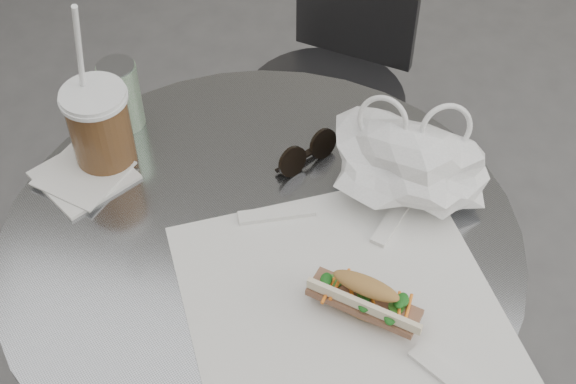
% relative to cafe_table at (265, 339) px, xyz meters
% --- Properties ---
extents(cafe_table, '(0.76, 0.76, 0.74)m').
position_rel_cafe_table_xyz_m(cafe_table, '(0.00, 0.00, 0.00)').
color(cafe_table, slate).
rests_on(cafe_table, ground).
extents(chair_far, '(0.37, 0.40, 0.69)m').
position_rel_cafe_table_xyz_m(chair_far, '(0.02, 0.70, -0.15)').
color(chair_far, '#29292B').
rests_on(chair_far, ground).
extents(sandwich_paper, '(0.54, 0.53, 0.00)m').
position_rel_cafe_table_xyz_m(sandwich_paper, '(0.13, -0.10, 0.28)').
color(sandwich_paper, white).
rests_on(sandwich_paper, cafe_table).
extents(banh_mi, '(0.20, 0.13, 0.06)m').
position_rel_cafe_table_xyz_m(banh_mi, '(0.16, -0.10, 0.31)').
color(banh_mi, '#BA8C46').
rests_on(banh_mi, sandwich_paper).
extents(iced_coffee, '(0.10, 0.10, 0.30)m').
position_rel_cafe_table_xyz_m(iced_coffee, '(-0.27, 0.11, 0.35)').
color(iced_coffee, brown).
rests_on(iced_coffee, cafe_table).
extents(sunglasses, '(0.09, 0.10, 0.05)m').
position_rel_cafe_table_xyz_m(sunglasses, '(0.04, 0.16, 0.29)').
color(sunglasses, black).
rests_on(sunglasses, cafe_table).
extents(plastic_bag, '(0.22, 0.17, 0.11)m').
position_rel_cafe_table_xyz_m(plastic_bag, '(0.20, 0.13, 0.33)').
color(plastic_bag, white).
rests_on(plastic_bag, cafe_table).
extents(napkin_stack, '(0.18, 0.18, 0.01)m').
position_rel_cafe_table_xyz_m(napkin_stack, '(-0.29, 0.07, 0.28)').
color(napkin_stack, white).
rests_on(napkin_stack, cafe_table).
extents(drink_can, '(0.06, 0.06, 0.12)m').
position_rel_cafe_table_xyz_m(drink_can, '(-0.27, 0.20, 0.33)').
color(drink_can, '#5A9959').
rests_on(drink_can, cafe_table).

